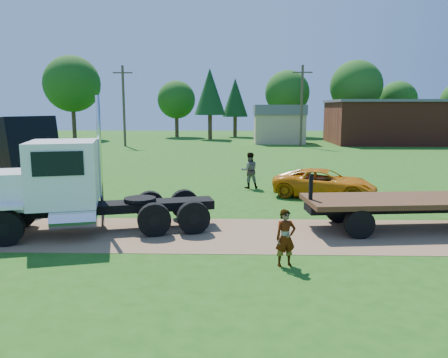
{
  "coord_description": "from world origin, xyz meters",
  "views": [
    {
      "loc": [
        -1.34,
        -14.57,
        4.32
      ],
      "look_at": [
        -1.79,
        2.11,
        1.6
      ],
      "focal_mm": 35.0,
      "sensor_mm": 36.0,
      "label": 1
    }
  ],
  "objects_px": {
    "orange_pickup": "(324,183)",
    "spectator_a": "(286,238)",
    "white_semi_tractor": "(67,187)",
    "flatbed_trailer": "(416,205)"
  },
  "relations": [
    {
      "from": "white_semi_tractor",
      "to": "spectator_a",
      "type": "relative_size",
      "value": 5.07
    },
    {
      "from": "flatbed_trailer",
      "to": "spectator_a",
      "type": "relative_size",
      "value": 5.14
    },
    {
      "from": "white_semi_tractor",
      "to": "spectator_a",
      "type": "xyz_separation_m",
      "value": [
        7.19,
        -3.06,
        -0.83
      ]
    },
    {
      "from": "flatbed_trailer",
      "to": "orange_pickup",
      "type": "bearing_deg",
      "value": 105.38
    },
    {
      "from": "white_semi_tractor",
      "to": "orange_pickup",
      "type": "relative_size",
      "value": 1.64
    },
    {
      "from": "white_semi_tractor",
      "to": "orange_pickup",
      "type": "xyz_separation_m",
      "value": [
        10.16,
        6.48,
        -0.94
      ]
    },
    {
      "from": "flatbed_trailer",
      "to": "spectator_a",
      "type": "height_order",
      "value": "flatbed_trailer"
    },
    {
      "from": "orange_pickup",
      "to": "spectator_a",
      "type": "relative_size",
      "value": 3.1
    },
    {
      "from": "orange_pickup",
      "to": "spectator_a",
      "type": "distance_m",
      "value": 9.99
    },
    {
      "from": "orange_pickup",
      "to": "flatbed_trailer",
      "type": "bearing_deg",
      "value": -139.98
    }
  ]
}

